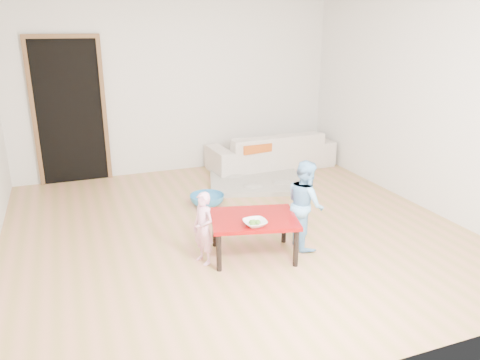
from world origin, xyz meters
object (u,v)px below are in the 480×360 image
child_pink (203,228)px  sofa (271,150)px  red_table (254,236)px  bowl (255,223)px  child_blue (305,204)px  basin (207,200)px

child_pink → sofa: bearing=123.5°
red_table → child_pink: size_ratio=1.16×
sofa → red_table: (-1.43, -2.74, -0.08)m
sofa → bowl: sofa is taller
bowl → child_blue: child_blue is taller
basin → sofa: bearing=40.2°
sofa → child_pink: child_pink is taller
red_table → child_pink: child_pink is taller
child_pink → basin: child_pink is taller
sofa → child_blue: bearing=70.3°
red_table → child_pink: 0.53m
child_pink → child_blue: (1.10, -0.02, 0.10)m
bowl → child_blue: bearing=19.0°
sofa → child_pink: bearing=51.8°
red_table → bowl: 0.31m
bowl → sofa: bearing=62.9°
child_pink → child_blue: 1.10m
bowl → child_blue: (0.66, 0.23, 0.02)m
sofa → red_table: bearing=59.9°
sofa → basin: (-1.46, -1.24, -0.22)m
bowl → child_blue: 0.70m
sofa → red_table: sofa is taller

